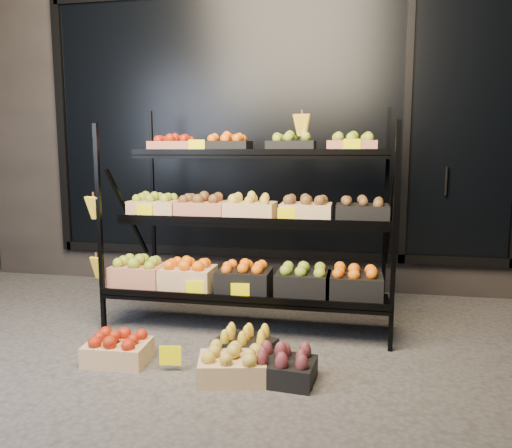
% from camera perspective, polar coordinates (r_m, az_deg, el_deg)
% --- Properties ---
extents(ground, '(24.00, 24.00, 0.00)m').
position_cam_1_polar(ground, '(3.43, -2.67, -14.12)').
color(ground, '#514F4C').
rests_on(ground, ground).
extents(building, '(6.00, 2.08, 3.50)m').
position_cam_1_polar(building, '(5.73, 3.60, 12.68)').
color(building, '#2D2826').
rests_on(building, ground).
extents(display_rack, '(2.18, 1.02, 1.71)m').
position_cam_1_polar(display_rack, '(3.79, -0.75, 0.42)').
color(display_rack, black).
rests_on(display_rack, ground).
extents(tag_floor_a, '(0.13, 0.01, 0.12)m').
position_cam_1_polar(tag_floor_a, '(3.13, -9.76, -15.27)').
color(tag_floor_a, '#F2EA00').
rests_on(tag_floor_a, ground).
extents(tag_floor_b, '(0.13, 0.01, 0.12)m').
position_cam_1_polar(tag_floor_b, '(3.00, -0.04, -16.27)').
color(tag_floor_b, '#F2EA00').
rests_on(tag_floor_b, ground).
extents(floor_crate_left, '(0.39, 0.30, 0.19)m').
position_cam_1_polar(floor_crate_left, '(3.32, -15.52, -13.50)').
color(floor_crate_left, '#DCB57E').
rests_on(floor_crate_left, ground).
extents(floor_crate_midleft, '(0.42, 0.37, 0.19)m').
position_cam_1_polar(floor_crate_midleft, '(3.26, -1.28, -13.64)').
color(floor_crate_midleft, black).
rests_on(floor_crate_midleft, ground).
extents(floor_crate_midright, '(0.44, 0.36, 0.20)m').
position_cam_1_polar(floor_crate_midright, '(2.98, -2.74, -15.70)').
color(floor_crate_midright, '#DCB57E').
rests_on(floor_crate_midright, ground).
extents(floor_crate_right, '(0.39, 0.31, 0.19)m').
position_cam_1_polar(floor_crate_right, '(2.97, 2.99, -15.92)').
color(floor_crate_right, black).
rests_on(floor_crate_right, ground).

